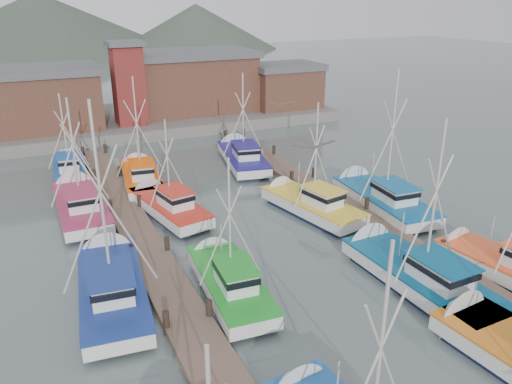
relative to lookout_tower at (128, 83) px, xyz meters
name	(u,v)px	position (x,y,z in m)	size (l,w,h in m)	color
ground	(301,274)	(2.00, -33.00, -5.55)	(260.00, 260.00, 0.00)	#43514F
dock_left	(155,264)	(-5.00, -28.96, -5.34)	(2.30, 46.00, 1.50)	brown
dock_right	(363,219)	(9.00, -28.96, -5.34)	(2.30, 46.00, 1.50)	brown
quay	(142,120)	(2.00, 4.00, -4.95)	(44.00, 16.00, 1.20)	slate
shed_left	(36,98)	(-9.00, 2.00, -1.21)	(12.72, 8.48, 6.20)	brown
shed_center	(190,80)	(8.00, 4.00, -0.86)	(14.84, 9.54, 6.90)	brown
shed_right	(284,85)	(19.00, 1.00, -1.71)	(8.48, 6.36, 5.20)	brown
lookout_tower	(128,83)	(0.00, 0.00, 0.00)	(3.60, 3.60, 8.50)	maroon
distant_hills	(13,56)	(-10.76, 89.59, -5.55)	(175.00, 140.00, 42.00)	#444F41
boat_4	(227,279)	(-2.26, -32.88, -4.87)	(3.18, 8.37, 7.92)	#101838
boat_5	(413,272)	(6.69, -36.32, -4.87)	(3.99, 10.00, 9.84)	#101838
boat_6	(111,284)	(-7.64, -30.88, -4.86)	(4.40, 9.85, 10.86)	#101838
boat_7	(502,265)	(11.48, -37.76, -4.87)	(3.76, 8.58, 9.48)	#101838
boat_8	(166,205)	(-2.44, -22.22, -4.87)	(4.02, 8.65, 7.40)	#101838
boat_9	(307,203)	(6.43, -26.04, -4.87)	(4.21, 8.93, 8.47)	#101838
boat_10	(80,204)	(-7.75, -19.45, -4.87)	(3.76, 9.66, 8.96)	#101838
boat_11	(379,197)	(11.63, -27.24, -4.86)	(4.28, 9.84, 10.59)	#101838
boat_12	(141,176)	(-2.69, -15.60, -4.87)	(3.65, 8.74, 9.26)	#101838
boat_13	(242,156)	(6.67, -14.19, -4.87)	(4.70, 9.94, 8.93)	#101838
boat_14	(70,169)	(-7.60, -11.37, -4.87)	(3.14, 8.11, 7.63)	#101838
gull_near	(314,146)	(-1.91, -39.96, 3.92)	(1.55, 0.63, 0.24)	gray
gull_far	(281,104)	(3.29, -27.90, 2.65)	(1.53, 0.66, 0.24)	gray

